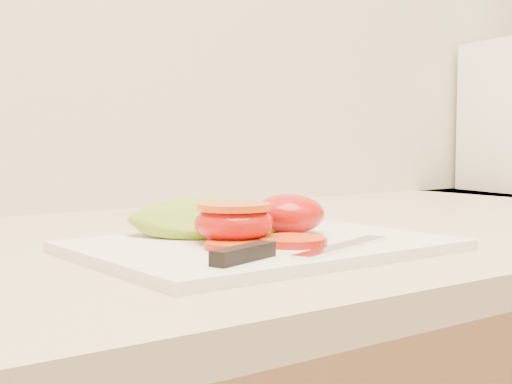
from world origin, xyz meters
TOP-DOWN VIEW (x-y plane):
  - cutting_board at (-0.56, 1.56)m, footprint 0.34×0.25m
  - tomato_half_dome at (-0.51, 1.58)m, footprint 0.07×0.07m
  - tomato_half_cut at (-0.59, 1.56)m, footprint 0.07×0.07m
  - tomato_slice_0 at (-0.55, 1.52)m, footprint 0.06×0.06m
  - tomato_slice_1 at (-0.60, 1.53)m, footprint 0.05×0.05m
  - lettuce_leaf_0 at (-0.57, 1.62)m, footprint 0.19×0.17m
  - lettuce_leaf_1 at (-0.53, 1.63)m, footprint 0.14×0.12m
  - knife at (-0.59, 1.47)m, footprint 0.21×0.07m

SIDE VIEW (x-z plane):
  - cutting_board at x=-0.56m, z-range 0.93..0.94m
  - tomato_slice_1 at x=-0.60m, z-range 0.94..0.95m
  - tomato_slice_0 at x=-0.55m, z-range 0.94..0.95m
  - knife at x=-0.59m, z-range 0.94..0.95m
  - lettuce_leaf_1 at x=-0.53m, z-range 0.94..0.97m
  - lettuce_leaf_0 at x=-0.57m, z-range 0.94..0.97m
  - tomato_half_dome at x=-0.51m, z-range 0.94..0.98m
  - tomato_half_cut at x=-0.59m, z-range 0.94..0.98m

